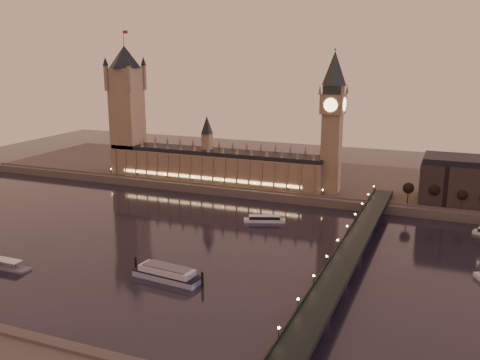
# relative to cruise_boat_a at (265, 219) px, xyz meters

# --- Properties ---
(ground) EXTENTS (700.00, 700.00, 0.00)m
(ground) POSITION_rel_cruise_boat_a_xyz_m (-27.17, -53.53, -1.89)
(ground) COLOR black
(ground) RESTS_ON ground
(far_embankment) EXTENTS (560.00, 130.00, 6.00)m
(far_embankment) POSITION_rel_cruise_boat_a_xyz_m (2.83, 111.47, 1.11)
(far_embankment) COLOR #423D35
(far_embankment) RESTS_ON ground
(palace_of_westminster) EXTENTS (180.00, 26.62, 52.00)m
(palace_of_westminster) POSITION_rel_cruise_boat_a_xyz_m (-67.30, 67.46, 19.82)
(palace_of_westminster) COLOR brown
(palace_of_westminster) RESTS_ON ground
(victoria_tower) EXTENTS (31.68, 31.68, 118.00)m
(victoria_tower) POSITION_rel_cruise_boat_a_xyz_m (-147.17, 67.47, 63.90)
(victoria_tower) COLOR brown
(victoria_tower) RESTS_ON ground
(big_ben) EXTENTS (17.68, 17.68, 104.00)m
(big_ben) POSITION_rel_cruise_boat_a_xyz_m (26.82, 67.45, 62.07)
(big_ben) COLOR brown
(big_ben) RESTS_ON ground
(westminster_bridge) EXTENTS (13.20, 260.00, 15.30)m
(westminster_bridge) POSITION_rel_cruise_boat_a_xyz_m (64.44, -53.53, 3.63)
(westminster_bridge) COLOR black
(westminster_bridge) RESTS_ON ground
(bare_tree_0) EXTENTS (6.57, 6.57, 13.36)m
(bare_tree_0) POSITION_rel_cruise_boat_a_xyz_m (85.06, 55.47, 14.11)
(bare_tree_0) COLOR black
(bare_tree_0) RESTS_ON ground
(bare_tree_1) EXTENTS (6.57, 6.57, 13.36)m
(bare_tree_1) POSITION_rel_cruise_boat_a_xyz_m (100.70, 55.47, 14.11)
(bare_tree_1) COLOR black
(bare_tree_1) RESTS_ON ground
(bare_tree_2) EXTENTS (6.57, 6.57, 13.36)m
(bare_tree_2) POSITION_rel_cruise_boat_a_xyz_m (116.34, 55.47, 14.11)
(bare_tree_2) COLOR black
(bare_tree_2) RESTS_ON ground
(cruise_boat_a) EXTENTS (27.14, 14.56, 4.28)m
(cruise_boat_a) POSITION_rel_cruise_boat_a_xyz_m (0.00, 0.00, 0.00)
(cruise_boat_a) COLOR silver
(cruise_boat_a) RESTS_ON ground
(moored_barge) EXTENTS (40.41, 13.36, 7.44)m
(moored_barge) POSITION_rel_cruise_boat_a_xyz_m (-13.51, -102.25, 1.26)
(moored_barge) COLOR #8999AE
(moored_barge) RESTS_ON ground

